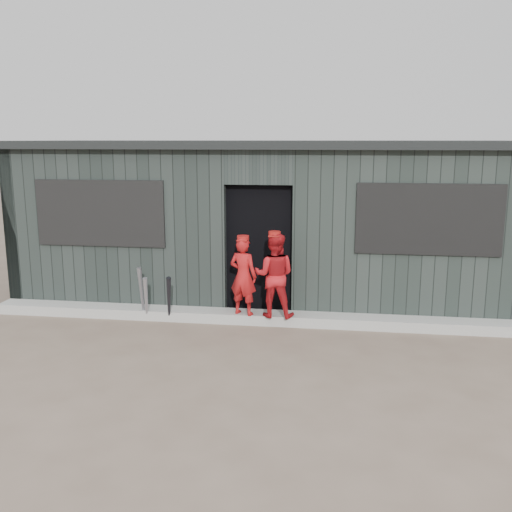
% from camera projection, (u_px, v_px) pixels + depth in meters
% --- Properties ---
extents(ground, '(80.00, 80.00, 0.00)m').
position_uv_depth(ground, '(234.00, 371.00, 6.63)').
color(ground, brown).
rests_on(ground, ground).
extents(curb, '(8.00, 0.36, 0.15)m').
position_uv_depth(curb, '(256.00, 317.00, 8.38)').
color(curb, '#9A9B96').
rests_on(curb, ground).
extents(bat_left, '(0.13, 0.25, 0.69)m').
position_uv_depth(bat_left, '(146.00, 299.00, 8.33)').
color(bat_left, gray).
rests_on(bat_left, ground).
extents(bat_mid, '(0.08, 0.20, 0.82)m').
position_uv_depth(bat_mid, '(142.00, 294.00, 8.39)').
color(bat_mid, slate).
rests_on(bat_mid, ground).
extents(bat_right, '(0.17, 0.32, 0.73)m').
position_uv_depth(bat_right, '(169.00, 300.00, 8.25)').
color(bat_right, black).
rests_on(bat_right, ground).
extents(player_red_left, '(0.48, 0.39, 1.13)m').
position_uv_depth(player_red_left, '(243.00, 276.00, 8.17)').
color(player_red_left, '#B11517').
rests_on(player_red_left, curb).
extents(player_red_right, '(0.60, 0.48, 1.21)m').
position_uv_depth(player_red_right, '(274.00, 275.00, 8.07)').
color(player_red_right, red).
rests_on(player_red_right, curb).
extents(player_grey_back, '(0.75, 0.59, 1.34)m').
position_uv_depth(player_grey_back, '(270.00, 269.00, 8.85)').
color(player_grey_back, silver).
rests_on(player_grey_back, ground).
extents(dugout, '(8.30, 3.30, 2.62)m').
position_uv_depth(dugout, '(270.00, 220.00, 9.77)').
color(dugout, black).
rests_on(dugout, ground).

